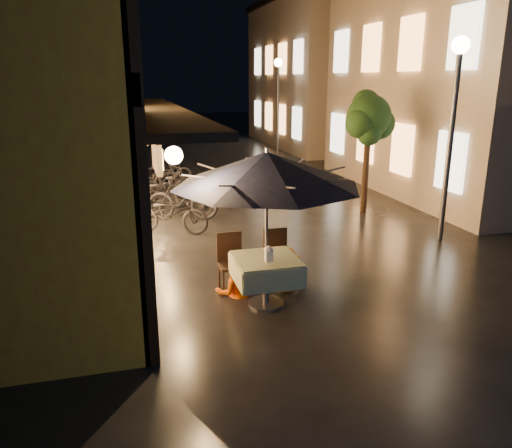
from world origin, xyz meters
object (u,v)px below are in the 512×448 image
object	(u,v)px
person_orange	(235,255)
person_yellow	(285,249)
cafe_table	(266,270)
patio_umbrella	(267,169)
bicycle_0	(170,213)
table_lantern	(269,252)
streetlamp_near	(454,104)

from	to	relation	value
person_orange	person_yellow	xyz separation A→B (m)	(0.85, -0.01, 0.03)
person_yellow	cafe_table	bearing A→B (deg)	54.75
patio_umbrella	bicycle_0	bearing A→B (deg)	104.24
person_yellow	bicycle_0	distance (m)	3.96
person_orange	person_yellow	distance (m)	0.85
person_yellow	bicycle_0	size ratio (longest dim) A/B	0.79
patio_umbrella	table_lantern	bearing A→B (deg)	-90.00
streetlamp_near	table_lantern	bearing A→B (deg)	-153.40
cafe_table	bicycle_0	distance (m)	4.31
streetlamp_near	bicycle_0	distance (m)	6.51
streetlamp_near	person_yellow	distance (m)	5.00
person_orange	person_yellow	bearing A→B (deg)	-178.27
streetlamp_near	table_lantern	size ratio (longest dim) A/B	16.92
table_lantern	person_yellow	distance (m)	0.85
person_orange	bicycle_0	distance (m)	3.71
table_lantern	person_orange	size ratio (longest dim) A/B	0.18
streetlamp_near	person_orange	size ratio (longest dim) A/B	3.12
person_yellow	bicycle_0	bearing A→B (deg)	-60.72
bicycle_0	cafe_table	bearing A→B (deg)	-142.43
streetlamp_near	patio_umbrella	distance (m)	5.18
cafe_table	person_yellow	size ratio (longest dim) A/B	0.70
cafe_table	bicycle_0	size ratio (longest dim) A/B	0.55
cafe_table	streetlamp_near	bearing A→B (deg)	25.21
cafe_table	person_orange	world-z (taller)	person_orange
cafe_table	patio_umbrella	size ratio (longest dim) A/B	0.35
patio_umbrella	person_orange	bearing A→B (deg)	124.72
cafe_table	person_orange	size ratio (longest dim) A/B	0.73
person_yellow	bicycle_0	xyz separation A→B (m)	(-1.53, 3.65, -0.24)
patio_umbrella	table_lantern	distance (m)	1.24
cafe_table	table_lantern	xyz separation A→B (m)	(0.00, -0.14, 0.33)
table_lantern	person_yellow	xyz separation A→B (m)	(0.47, 0.67, -0.21)
patio_umbrella	cafe_table	bearing A→B (deg)	90.00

